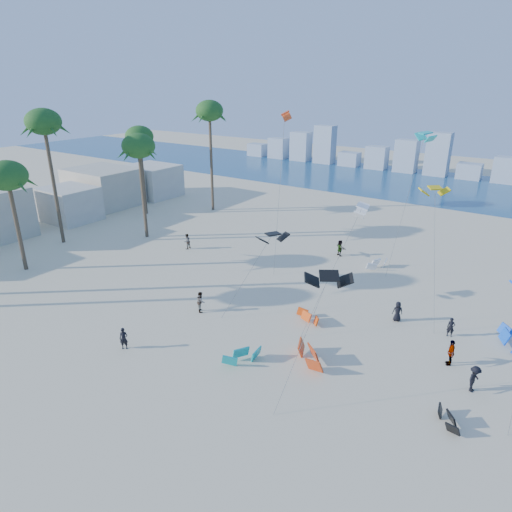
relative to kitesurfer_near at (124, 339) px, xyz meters
The scene contains 10 objects.
ground 5.26m from the kitesurfer_near, 79.10° to the right, with size 220.00×220.00×0.00m, color beige.
ocean 66.91m from the kitesurfer_near, 89.16° to the left, with size 220.00×220.00×0.00m, color navy.
kitesurfer_near is the anchor object (origin of this frame).
kitesurfer_mid 7.41m from the kitesurfer_near, 83.51° to the left, with size 0.85×0.66×1.75m, color gray.
kitesurfers_far 19.32m from the kitesurfer_near, 57.13° to the left, with size 32.50×17.72×1.89m.
grounded_kites 17.49m from the kitesurfer_near, 39.66° to the left, with size 17.02×24.09×1.06m.
flying_kites 25.02m from the kitesurfer_near, 44.05° to the left, with size 31.40×30.48×18.50m.
palm_row 26.08m from the kitesurfer_near, 152.11° to the left, with size 11.51×44.80×15.46m.
beachfront_buildings 36.33m from the kitesurfer_near, 154.35° to the left, with size 11.50×43.00×6.00m.
distant_skyline 76.93m from the kitesurfer_near, 90.15° to the left, with size 85.00×3.00×8.40m.
Camera 1 is at (22.30, -12.04, 18.07)m, focal length 31.24 mm.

